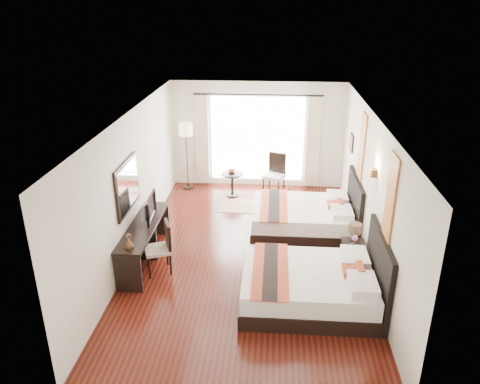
# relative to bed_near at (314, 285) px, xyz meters

# --- Properties ---
(floor) EXTENTS (4.50, 7.50, 0.01)m
(floor) POSITION_rel_bed_near_xyz_m (-1.17, 1.50, -0.34)
(floor) COLOR #390B0A
(floor) RESTS_ON ground
(ceiling) EXTENTS (4.50, 7.50, 0.02)m
(ceiling) POSITION_rel_bed_near_xyz_m (-1.17, 1.50, 2.46)
(ceiling) COLOR white
(ceiling) RESTS_ON wall_headboard
(wall_headboard) EXTENTS (0.01, 7.50, 2.80)m
(wall_headboard) POSITION_rel_bed_near_xyz_m (1.07, 1.50, 1.07)
(wall_headboard) COLOR silver
(wall_headboard) RESTS_ON floor
(wall_desk) EXTENTS (0.01, 7.50, 2.80)m
(wall_desk) POSITION_rel_bed_near_xyz_m (-3.42, 1.50, 1.07)
(wall_desk) COLOR silver
(wall_desk) RESTS_ON floor
(wall_window) EXTENTS (4.50, 0.01, 2.80)m
(wall_window) POSITION_rel_bed_near_xyz_m (-1.17, 5.25, 1.07)
(wall_window) COLOR silver
(wall_window) RESTS_ON floor
(wall_entry) EXTENTS (4.50, 0.01, 2.80)m
(wall_entry) POSITION_rel_bed_near_xyz_m (-1.17, -2.24, 1.07)
(wall_entry) COLOR silver
(wall_entry) RESTS_ON floor
(window_glass) EXTENTS (2.40, 0.02, 2.20)m
(window_glass) POSITION_rel_bed_near_xyz_m (-1.17, 5.23, 0.97)
(window_glass) COLOR white
(window_glass) RESTS_ON wall_window
(sheer_curtain) EXTENTS (2.30, 0.02, 2.10)m
(sheer_curtain) POSITION_rel_bed_near_xyz_m (-1.17, 5.17, 0.97)
(sheer_curtain) COLOR white
(sheer_curtain) RESTS_ON wall_window
(drape_left) EXTENTS (0.35, 0.14, 2.35)m
(drape_left) POSITION_rel_bed_near_xyz_m (-2.62, 5.13, 0.95)
(drape_left) COLOR beige
(drape_left) RESTS_ON floor
(drape_right) EXTENTS (0.35, 0.14, 2.35)m
(drape_right) POSITION_rel_bed_near_xyz_m (0.28, 5.13, 0.95)
(drape_right) COLOR beige
(drape_right) RESTS_ON floor
(art_panel_near) EXTENTS (0.03, 0.50, 1.35)m
(art_panel_near) POSITION_rel_bed_near_xyz_m (1.06, -0.00, 1.62)
(art_panel_near) COLOR maroon
(art_panel_near) RESTS_ON wall_headboard
(art_panel_far) EXTENTS (0.03, 0.50, 1.35)m
(art_panel_far) POSITION_rel_bed_near_xyz_m (1.06, 2.63, 1.62)
(art_panel_far) COLOR maroon
(art_panel_far) RESTS_ON wall_headboard
(wall_sconce) EXTENTS (0.10, 0.14, 0.14)m
(wall_sconce) POSITION_rel_bed_near_xyz_m (1.02, 1.17, 1.59)
(wall_sconce) COLOR #482E19
(wall_sconce) RESTS_ON wall_headboard
(mirror_frame) EXTENTS (0.04, 1.25, 0.95)m
(mirror_frame) POSITION_rel_bed_near_xyz_m (-3.39, 1.13, 1.22)
(mirror_frame) COLOR black
(mirror_frame) RESTS_ON wall_desk
(mirror_glass) EXTENTS (0.01, 1.12, 0.82)m
(mirror_glass) POSITION_rel_bed_near_xyz_m (-3.37, 1.13, 1.22)
(mirror_glass) COLOR white
(mirror_glass) RESTS_ON mirror_frame
(bed_near) EXTENTS (2.27, 1.77, 1.28)m
(bed_near) POSITION_rel_bed_near_xyz_m (0.00, 0.00, 0.00)
(bed_near) COLOR black
(bed_near) RESTS_ON floor
(bed_far) EXTENTS (2.23, 1.74, 1.26)m
(bed_far) POSITION_rel_bed_near_xyz_m (0.02, 2.63, -0.01)
(bed_far) COLOR black
(bed_far) RESTS_ON floor
(nightstand) EXTENTS (0.42, 0.52, 0.50)m
(nightstand) POSITION_rel_bed_near_xyz_m (0.82, 1.17, -0.08)
(nightstand) COLOR black
(nightstand) RESTS_ON floor
(table_lamp) EXTENTS (0.25, 0.25, 0.39)m
(table_lamp) POSITION_rel_bed_near_xyz_m (0.82, 1.22, 0.43)
(table_lamp) COLOR black
(table_lamp) RESTS_ON nightstand
(vase) EXTENTS (0.15, 0.15, 0.15)m
(vase) POSITION_rel_bed_near_xyz_m (0.79, 1.01, 0.24)
(vase) COLOR black
(vase) RESTS_ON nightstand
(console_desk) EXTENTS (0.50, 2.20, 0.76)m
(console_desk) POSITION_rel_bed_near_xyz_m (-3.16, 1.13, 0.05)
(console_desk) COLOR black
(console_desk) RESTS_ON floor
(television) EXTENTS (0.17, 0.82, 0.47)m
(television) POSITION_rel_bed_near_xyz_m (-3.14, 1.43, 0.66)
(television) COLOR black
(television) RESTS_ON console_desk
(bronze_figurine) EXTENTS (0.17, 0.17, 0.24)m
(bronze_figurine) POSITION_rel_bed_near_xyz_m (-3.16, 0.26, 0.54)
(bronze_figurine) COLOR #482E19
(bronze_figurine) RESTS_ON console_desk
(desk_chair) EXTENTS (0.59, 0.59, 0.99)m
(desk_chair) POSITION_rel_bed_near_xyz_m (-2.78, 0.75, -0.03)
(desk_chair) COLOR beige
(desk_chair) RESTS_ON floor
(floor_lamp) EXTENTS (0.36, 0.36, 1.78)m
(floor_lamp) POSITION_rel_bed_near_xyz_m (-3.00, 4.88, 1.17)
(floor_lamp) COLOR black
(floor_lamp) RESTS_ON floor
(side_table) EXTENTS (0.53, 0.53, 0.61)m
(side_table) POSITION_rel_bed_near_xyz_m (-1.77, 4.46, -0.03)
(side_table) COLOR black
(side_table) RESTS_ON floor
(fruit_bowl) EXTENTS (0.20, 0.20, 0.05)m
(fruit_bowl) POSITION_rel_bed_near_xyz_m (-1.78, 4.49, 0.30)
(fruit_bowl) COLOR #422C17
(fruit_bowl) RESTS_ON side_table
(window_chair) EXTENTS (0.63, 0.63, 1.05)m
(window_chair) POSITION_rel_bed_near_xyz_m (-0.70, 4.70, -0.01)
(window_chair) COLOR beige
(window_chair) RESTS_ON floor
(jute_rug) EXTENTS (1.22, 0.86, 0.01)m
(jute_rug) POSITION_rel_bed_near_xyz_m (-1.39, 3.77, -0.33)
(jute_rug) COLOR tan
(jute_rug) RESTS_ON floor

